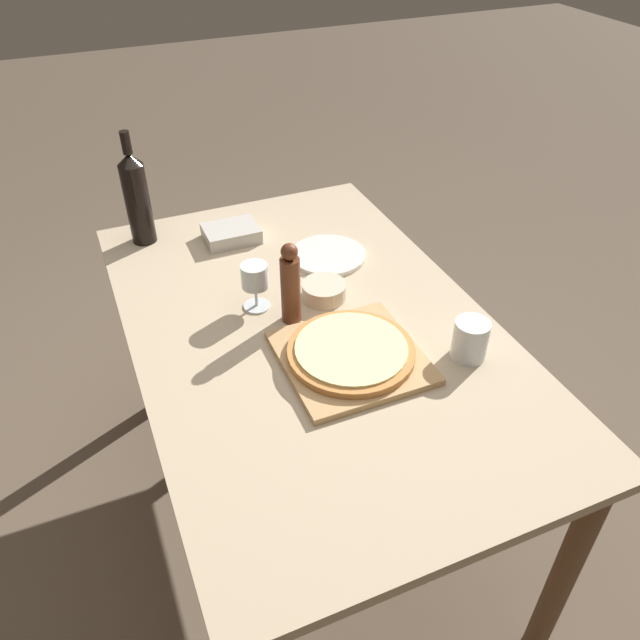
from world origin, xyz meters
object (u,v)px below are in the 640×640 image
(pizza, at_px, (351,351))
(wine_glass, at_px, (255,278))
(pepper_mill, at_px, (290,285))
(wine_bottle, at_px, (137,197))
(small_bowl, at_px, (324,291))

(pizza, distance_m, wine_glass, 0.33)
(pepper_mill, height_order, wine_glass, pepper_mill)
(pepper_mill, bearing_deg, wine_bottle, 116.61)
(wine_glass, relative_size, small_bowl, 1.09)
(pepper_mill, bearing_deg, small_bowl, 26.10)
(pizza, distance_m, small_bowl, 0.27)
(wine_bottle, height_order, wine_glass, wine_bottle)
(pizza, height_order, pepper_mill, pepper_mill)
(wine_glass, bearing_deg, wine_bottle, 114.45)
(pizza, relative_size, pepper_mill, 1.35)
(wine_bottle, bearing_deg, small_bowl, -51.59)
(pizza, relative_size, wine_glass, 2.33)
(pizza, height_order, wine_glass, wine_glass)
(wine_glass, bearing_deg, pepper_mill, -53.32)
(pizza, distance_m, pepper_mill, 0.23)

